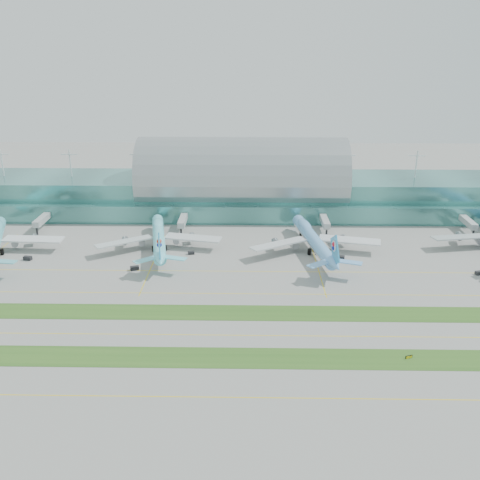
{
  "coord_description": "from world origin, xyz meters",
  "views": [
    {
      "loc": [
        4.08,
        -174.03,
        95.25
      ],
      "look_at": [
        0.0,
        55.0,
        9.0
      ],
      "focal_mm": 40.0,
      "sensor_mm": 36.0,
      "label": 1
    }
  ],
  "objects_px": {
    "airliner_b": "(159,237)",
    "taxiway_sign_east": "(409,357)",
    "airliner_c": "(313,239)",
    "terminal": "(242,187)"
  },
  "relations": [
    {
      "from": "terminal",
      "to": "airliner_b",
      "type": "distance_m",
      "value": 73.86
    },
    {
      "from": "airliner_b",
      "to": "taxiway_sign_east",
      "type": "relative_size",
      "value": 28.4
    },
    {
      "from": "terminal",
      "to": "airliner_c",
      "type": "distance_m",
      "value": 73.45
    },
    {
      "from": "airliner_b",
      "to": "taxiway_sign_east",
      "type": "distance_m",
      "value": 133.71
    },
    {
      "from": "terminal",
      "to": "airliner_b",
      "type": "xyz_separation_m",
      "value": [
        -39.51,
        -61.84,
        -8.37
      ]
    },
    {
      "from": "airliner_c",
      "to": "taxiway_sign_east",
      "type": "height_order",
      "value": "airliner_c"
    },
    {
      "from": "airliner_b",
      "to": "airliner_c",
      "type": "bearing_deg",
      "value": -12.19
    },
    {
      "from": "terminal",
      "to": "taxiway_sign_east",
      "type": "distance_m",
      "value": 166.08
    },
    {
      "from": "airliner_c",
      "to": "airliner_b",
      "type": "bearing_deg",
      "value": 168.78
    },
    {
      "from": "airliner_c",
      "to": "taxiway_sign_east",
      "type": "distance_m",
      "value": 94.24
    }
  ]
}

